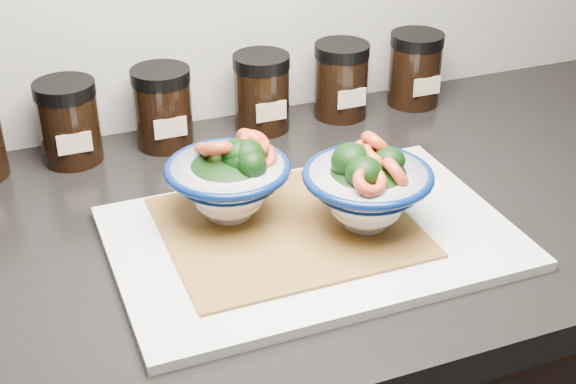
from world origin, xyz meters
name	(u,v)px	position (x,y,z in m)	size (l,w,h in m)	color
countertop	(214,244)	(0.00, 1.45, 0.88)	(3.50, 0.60, 0.04)	black
cutting_board	(312,238)	(0.10, 1.38, 0.91)	(0.45, 0.30, 0.01)	silver
bamboo_mat	(288,227)	(0.08, 1.40, 0.91)	(0.28, 0.24, 0.00)	#AA7933
bowl_left	(231,179)	(0.02, 1.45, 0.96)	(0.15, 0.15, 0.11)	white
bowl_right	(367,187)	(0.16, 1.37, 0.96)	(0.15, 0.15, 0.12)	white
spice_jar_b	(69,122)	(-0.13, 1.69, 0.96)	(0.08, 0.08, 0.11)	black
spice_jar_c	(163,107)	(0.00, 1.69, 0.96)	(0.08, 0.08, 0.11)	black
spice_jar_d	(262,92)	(0.15, 1.69, 0.96)	(0.08, 0.08, 0.11)	black
spice_jar_e	(341,80)	(0.27, 1.69, 0.96)	(0.08, 0.08, 0.11)	black
spice_jar_f	(415,69)	(0.40, 1.69, 0.96)	(0.08, 0.08, 0.11)	black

